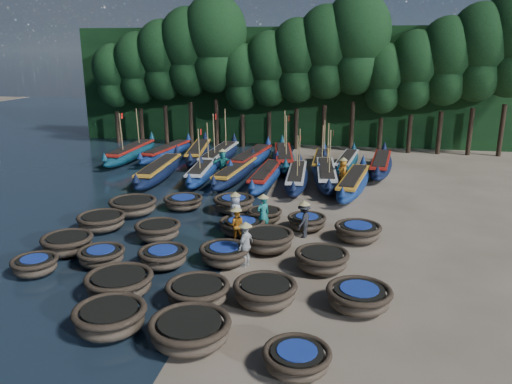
% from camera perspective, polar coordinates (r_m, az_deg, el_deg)
% --- Properties ---
extents(ground, '(120.00, 120.00, 0.00)m').
position_cam_1_polar(ground, '(23.53, -1.06, -4.16)').
color(ground, gray).
rests_on(ground, ground).
extents(foliage_wall, '(40.00, 3.00, 10.00)m').
position_cam_1_polar(foliage_wall, '(45.47, 5.06, 11.96)').
color(foliage_wall, black).
rests_on(foliage_wall, ground).
extents(coracle_2, '(2.67, 2.67, 0.83)m').
position_cam_1_polar(coracle_2, '(15.73, -16.34, -13.66)').
color(coracle_2, brown).
rests_on(coracle_2, ground).
extents(coracle_3, '(2.44, 2.44, 0.79)m').
position_cam_1_polar(coracle_3, '(14.71, -7.54, -15.43)').
color(coracle_3, brown).
rests_on(coracle_3, ground).
extents(coracle_4, '(2.20, 2.20, 0.63)m').
position_cam_1_polar(coracle_4, '(13.66, 4.69, -18.47)').
color(coracle_4, brown).
rests_on(coracle_4, ground).
extents(coracle_5, '(1.84, 1.84, 0.66)m').
position_cam_1_polar(coracle_5, '(20.44, -23.95, -7.64)').
color(coracle_5, brown).
rests_on(coracle_5, ground).
extents(coracle_6, '(2.73, 2.73, 0.78)m').
position_cam_1_polar(coracle_6, '(17.82, -15.35, -10.03)').
color(coracle_6, brown).
rests_on(coracle_6, ground).
extents(coracle_7, '(2.58, 2.58, 0.76)m').
position_cam_1_polar(coracle_7, '(16.76, -6.69, -11.31)').
color(coracle_7, brown).
rests_on(coracle_7, ground).
extents(coracle_8, '(2.43, 2.43, 0.82)m').
position_cam_1_polar(coracle_8, '(16.59, 1.06, -11.36)').
color(coracle_8, brown).
rests_on(coracle_8, ground).
extents(coracle_9, '(2.60, 2.60, 0.75)m').
position_cam_1_polar(coracle_9, '(16.68, 11.68, -11.68)').
color(coracle_9, brown).
rests_on(coracle_9, ground).
extents(coracle_10, '(2.43, 2.43, 0.80)m').
position_cam_1_polar(coracle_10, '(21.89, -20.74, -5.53)').
color(coracle_10, brown).
rests_on(coracle_10, ground).
extents(coracle_11, '(2.15, 2.15, 0.67)m').
position_cam_1_polar(coracle_11, '(20.38, -17.27, -6.99)').
color(coracle_11, brown).
rests_on(coracle_11, ground).
extents(coracle_12, '(1.97, 1.97, 0.73)m').
position_cam_1_polar(coracle_12, '(19.65, -10.56, -7.29)').
color(coracle_12, brown).
rests_on(coracle_12, ground).
extents(coracle_13, '(1.98, 1.98, 0.74)m').
position_cam_1_polar(coracle_13, '(19.60, -3.62, -7.07)').
color(coracle_13, brown).
rests_on(coracle_13, ground).
extents(coracle_14, '(2.51, 2.51, 0.79)m').
position_cam_1_polar(coracle_14, '(19.15, 7.52, -7.68)').
color(coracle_14, brown).
rests_on(coracle_14, ground).
extents(coracle_15, '(2.23, 2.23, 0.76)m').
position_cam_1_polar(coracle_15, '(24.24, -17.24, -3.21)').
color(coracle_15, brown).
rests_on(coracle_15, ground).
extents(coracle_16, '(2.31, 2.31, 0.80)m').
position_cam_1_polar(coracle_16, '(22.34, -11.15, -4.34)').
color(coracle_16, brown).
rests_on(coracle_16, ground).
extents(coracle_17, '(2.16, 2.16, 0.70)m').
position_cam_1_polar(coracle_17, '(22.63, -1.62, -3.91)').
color(coracle_17, brown).
rests_on(coracle_17, ground).
extents(coracle_18, '(2.66, 2.66, 0.85)m').
position_cam_1_polar(coracle_18, '(20.77, 1.34, -5.51)').
color(coracle_18, brown).
rests_on(coracle_18, ground).
extents(coracle_19, '(2.28, 2.28, 0.76)m').
position_cam_1_polar(coracle_19, '(22.29, 11.56, -4.45)').
color(coracle_19, brown).
rests_on(coracle_19, ground).
extents(coracle_20, '(2.47, 2.47, 0.83)m').
position_cam_1_polar(coracle_20, '(26.04, -13.88, -1.55)').
color(coracle_20, brown).
rests_on(coracle_20, ground).
extents(coracle_21, '(2.08, 2.08, 0.68)m').
position_cam_1_polar(coracle_21, '(26.47, -8.30, -1.14)').
color(coracle_21, brown).
rests_on(coracle_21, ground).
extents(coracle_22, '(2.52, 2.52, 0.82)m').
position_cam_1_polar(coracle_22, '(25.66, -2.56, -1.33)').
color(coracle_22, brown).
rests_on(coracle_22, ground).
extents(coracle_23, '(1.68, 1.68, 0.66)m').
position_cam_1_polar(coracle_23, '(24.22, 1.01, -2.63)').
color(coracle_23, brown).
rests_on(coracle_23, ground).
extents(coracle_24, '(1.97, 1.97, 0.70)m').
position_cam_1_polar(coracle_24, '(23.30, 5.83, -3.40)').
color(coracle_24, brown).
rests_on(coracle_24, ground).
extents(long_boat_2, '(2.04, 8.76, 1.54)m').
position_cam_1_polar(long_boat_2, '(32.82, -11.00, 2.42)').
color(long_boat_2, '#0E1434').
rests_on(long_boat_2, ground).
extents(long_boat_3, '(2.11, 8.24, 3.51)m').
position_cam_1_polar(long_boat_3, '(32.53, -6.04, 2.45)').
color(long_boat_3, navy).
rests_on(long_boat_3, ground).
extents(long_boat_4, '(2.19, 8.17, 1.44)m').
position_cam_1_polar(long_boat_4, '(31.82, -2.37, 2.21)').
color(long_boat_4, '#0E1434').
rests_on(long_boat_4, ground).
extents(long_boat_5, '(1.70, 8.12, 1.43)m').
position_cam_1_polar(long_boat_5, '(30.97, 1.15, 1.83)').
color(long_boat_5, navy).
rests_on(long_boat_5, ground).
extents(long_boat_6, '(1.83, 7.97, 3.39)m').
position_cam_1_polar(long_boat_6, '(30.75, 4.66, 1.66)').
color(long_boat_6, '#0E1434').
rests_on(long_boat_6, ground).
extents(long_boat_7, '(2.20, 8.54, 3.64)m').
position_cam_1_polar(long_boat_7, '(31.47, 8.01, 1.96)').
color(long_boat_7, '#0E1434').
rests_on(long_boat_7, ground).
extents(long_boat_8, '(2.67, 8.24, 1.47)m').
position_cam_1_polar(long_boat_8, '(29.90, 11.09, 1.04)').
color(long_boat_8, navy).
rests_on(long_boat_8, ground).
extents(long_boat_9, '(1.60, 8.93, 3.79)m').
position_cam_1_polar(long_boat_9, '(39.06, -14.10, 4.39)').
color(long_boat_9, '#0D384D').
rests_on(long_boat_9, ground).
extents(long_boat_10, '(2.39, 8.27, 1.47)m').
position_cam_1_polar(long_boat_10, '(38.89, -10.16, 4.50)').
color(long_boat_10, navy).
rests_on(long_boat_10, ground).
extents(long_boat_11, '(2.92, 8.73, 1.56)m').
position_cam_1_polar(long_boat_11, '(38.29, -6.58, 4.53)').
color(long_boat_11, '#0E1434').
rests_on(long_boat_11, ground).
extents(long_boat_12, '(1.81, 9.19, 3.90)m').
position_cam_1_polar(long_boat_12, '(36.79, -4.18, 4.16)').
color(long_boat_12, '#0E1434').
rests_on(long_boat_12, ground).
extents(long_boat_13, '(2.62, 8.88, 1.57)m').
position_cam_1_polar(long_boat_13, '(35.68, -0.54, 3.80)').
color(long_boat_13, navy).
rests_on(long_boat_13, ground).
extents(long_boat_14, '(2.99, 8.90, 3.83)m').
position_cam_1_polar(long_boat_14, '(36.26, 3.16, 3.99)').
color(long_boat_14, '#0D384D').
rests_on(long_boat_14, ground).
extents(long_boat_15, '(1.45, 7.78, 3.30)m').
position_cam_1_polar(long_boat_15, '(35.50, 7.48, 3.48)').
color(long_boat_15, navy).
rests_on(long_boat_15, ground).
extents(long_boat_16, '(2.23, 7.38, 1.31)m').
position_cam_1_polar(long_boat_16, '(35.80, 10.35, 3.42)').
color(long_boat_16, '#0D384D').
rests_on(long_boat_16, ground).
extents(long_boat_17, '(2.35, 8.38, 1.48)m').
position_cam_1_polar(long_boat_17, '(35.11, 14.07, 3.07)').
color(long_boat_17, '#0E1434').
rests_on(long_boat_17, ground).
extents(fisherman_0, '(0.74, 0.95, 1.92)m').
position_cam_1_polar(fisherman_0, '(23.12, -2.37, -2.14)').
color(fisherman_0, silver).
rests_on(fisherman_0, ground).
extents(fisherman_1, '(0.76, 0.73, 1.95)m').
position_cam_1_polar(fisherman_1, '(22.66, 0.82, -2.37)').
color(fisherman_1, '#1A7069').
rests_on(fisherman_1, ground).
extents(fisherman_2, '(0.83, 0.71, 1.69)m').
position_cam_1_polar(fisherman_2, '(21.73, -2.28, -3.64)').
color(fisherman_2, '#BA6C18').
rests_on(fisherman_2, ground).
extents(fisherman_3, '(0.86, 1.16, 1.80)m').
position_cam_1_polar(fisherman_3, '(22.25, 5.49, -3.13)').
color(fisherman_3, black).
rests_on(fisherman_3, ground).
extents(fisherman_4, '(0.70, 1.08, 1.91)m').
position_cam_1_polar(fisherman_4, '(19.21, -1.20, -5.96)').
color(fisherman_4, silver).
rests_on(fisherman_4, ground).
extents(fisherman_5, '(1.66, 1.14, 1.92)m').
position_cam_1_polar(fisherman_5, '(33.24, -3.82, 3.39)').
color(fisherman_5, '#1A7069').
rests_on(fisherman_5, ground).
extents(fisherman_6, '(0.76, 0.96, 1.90)m').
position_cam_1_polar(fisherman_6, '(30.99, 9.90, 2.30)').
color(fisherman_6, '#BA6C18').
rests_on(fisherman_6, ground).
extents(tree_0, '(3.68, 3.68, 8.68)m').
position_cam_1_polar(tree_0, '(46.47, -15.94, 12.71)').
color(tree_0, black).
rests_on(tree_0, ground).
extents(tree_1, '(4.09, 4.09, 9.65)m').
position_cam_1_polar(tree_1, '(45.48, -13.33, 13.68)').
color(tree_1, black).
rests_on(tree_1, ground).
extents(tree_2, '(4.51, 4.51, 10.63)m').
position_cam_1_polar(tree_2, '(44.59, -10.59, 14.67)').
color(tree_2, black).
rests_on(tree_2, ground).
extents(tree_3, '(4.92, 4.92, 11.60)m').
position_cam_1_polar(tree_3, '(43.81, -7.72, 15.66)').
color(tree_3, black).
rests_on(tree_3, ground).
extents(tree_4, '(5.34, 5.34, 12.58)m').
position_cam_1_polar(tree_4, '(43.16, -4.73, 16.64)').
color(tree_4, black).
rests_on(tree_4, ground).
extents(tree_5, '(3.68, 3.68, 8.68)m').
position_cam_1_polar(tree_5, '(42.66, -1.58, 13.06)').
color(tree_5, black).
rests_on(tree_5, ground).
extents(tree_6, '(4.09, 4.09, 9.65)m').
position_cam_1_polar(tree_6, '(42.20, 1.55, 13.95)').
color(tree_6, black).
rests_on(tree_6, ground).
extents(tree_7, '(4.51, 4.51, 10.63)m').
position_cam_1_polar(tree_7, '(41.88, 4.78, 14.81)').
color(tree_7, black).
rests_on(tree_7, ground).
extents(tree_8, '(4.92, 4.92, 11.60)m').
position_cam_1_polar(tree_8, '(41.70, 8.06, 15.64)').
color(tree_8, black).
rests_on(tree_8, ground).
extents(tree_9, '(5.34, 5.34, 12.58)m').
position_cam_1_polar(tree_9, '(41.65, 11.39, 16.42)').
color(tree_9, black).
rests_on(tree_9, ground).
extents(tree_10, '(3.68, 3.68, 8.68)m').
position_cam_1_polar(tree_10, '(41.77, 14.42, 12.53)').
color(tree_10, black).
rests_on(tree_10, ground).
extents(tree_11, '(4.09, 4.09, 9.65)m').
position_cam_1_polar(tree_11, '(41.94, 17.70, 13.22)').
color(tree_11, black).
rests_on(tree_11, ground).
extents(tree_12, '(4.51, 4.51, 10.63)m').
position_cam_1_polar(tree_12, '(42.24, 20.96, 13.87)').
color(tree_12, black).
rests_on(tree_12, ground).
extents(tree_13, '(4.92, 4.92, 11.60)m').
position_cam_1_polar(tree_13, '(42.68, 24.18, 14.46)').
color(tree_13, black).
rests_on(tree_13, ground).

